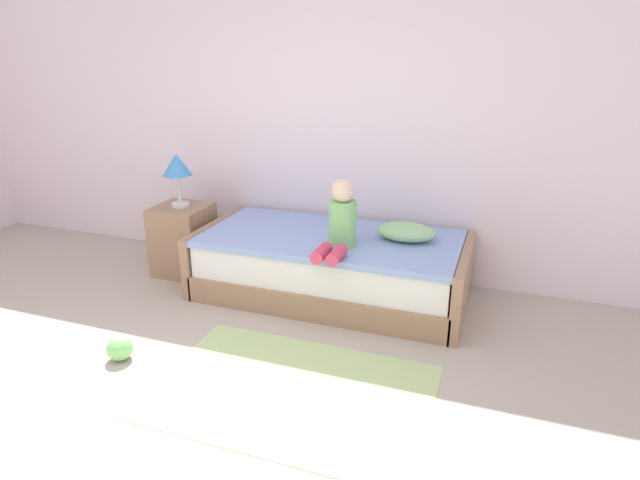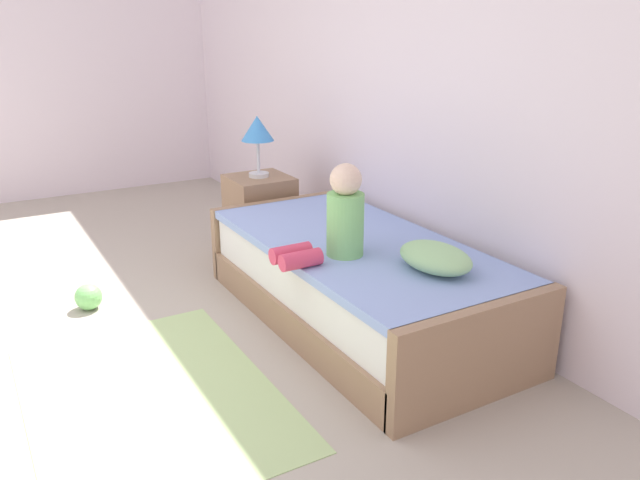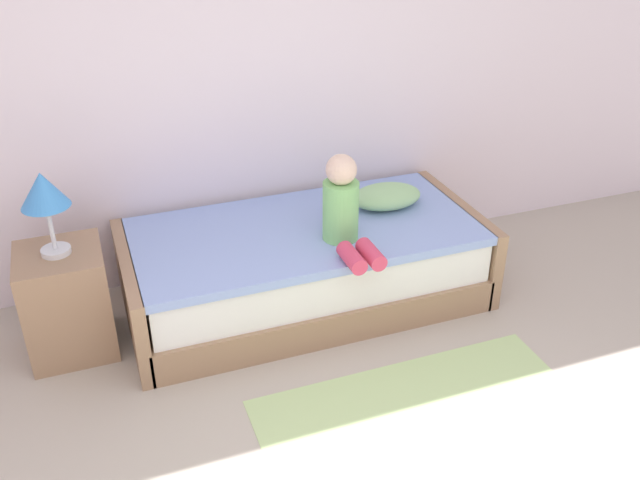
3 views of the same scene
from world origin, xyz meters
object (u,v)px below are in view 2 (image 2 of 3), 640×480
bed (357,282)px  child_figure (338,220)px  toy_ball (88,297)px  table_lamp (257,132)px  pillow (435,257)px  nightstand (260,215)px

bed → child_figure: size_ratio=4.14×
toy_ball → table_lamp: bearing=106.2°
child_figure → pillow: bearing=38.3°
child_figure → toy_ball: bearing=-134.3°
nightstand → table_lamp: bearing=0.0°
pillow → bed: bearing=-169.9°
child_figure → pillow: child_figure is taller
nightstand → toy_ball: (0.40, -1.36, -0.22)m
toy_ball → pillow: bearing=43.8°
nightstand → bed: bearing=-0.2°
table_lamp → child_figure: size_ratio=0.88×
table_lamp → child_figure: (1.50, -0.23, -0.23)m
child_figure → pillow: (0.42, 0.33, -0.14)m
nightstand → table_lamp: table_lamp is taller
table_lamp → toy_ball: size_ratio=2.73×
bed → toy_ball: (-0.95, -1.36, -0.16)m
pillow → toy_ball: pillow is taller
table_lamp → child_figure: 1.53m
child_figure → toy_ball: 1.69m
nightstand → toy_ball: bearing=-73.8°
child_figure → table_lamp: bearing=171.2°
table_lamp → toy_ball: table_lamp is taller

